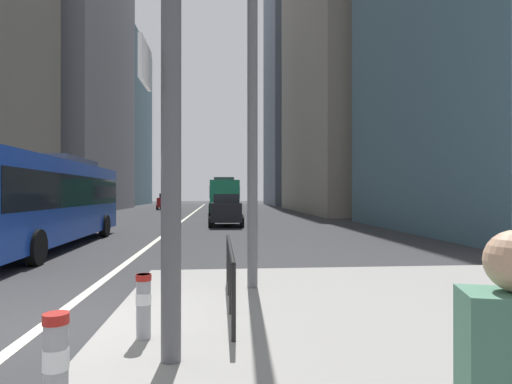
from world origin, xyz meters
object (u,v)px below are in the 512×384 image
(street_lamp_post, at_px, (252,25))
(city_bus_red_receding, at_px, (223,195))
(car_oncoming_mid, at_px, (167,201))
(bollard_right, at_px, (144,303))
(bollard_left, at_px, (56,367))
(city_bus_blue_oncoming, at_px, (44,197))
(car_receding_near, at_px, (227,210))

(street_lamp_post, bearing_deg, city_bus_red_receding, 90.53)
(car_oncoming_mid, relative_size, bollard_right, 5.49)
(street_lamp_post, relative_size, bollard_left, 8.70)
(street_lamp_post, distance_m, bollard_left, 6.97)
(city_bus_red_receding, relative_size, car_oncoming_mid, 2.41)
(bollard_right, bearing_deg, city_bus_red_receding, 87.88)
(car_oncoming_mid, bearing_deg, street_lamp_post, -80.94)
(city_bus_blue_oncoming, bearing_deg, street_lamp_post, -47.69)
(city_bus_blue_oncoming, height_order, bollard_left, city_bus_blue_oncoming)
(car_oncoming_mid, height_order, street_lamp_post, street_lamp_post)
(city_bus_blue_oncoming, relative_size, street_lamp_post, 1.50)
(city_bus_red_receding, xyz_separation_m, bollard_left, (-1.59, -37.27, -1.18))
(bollard_left, xyz_separation_m, bollard_right, (0.29, 2.09, -0.06))
(car_oncoming_mid, height_order, bollard_right, car_oncoming_mid)
(car_oncoming_mid, distance_m, street_lamp_post, 45.18)
(bollard_left, bearing_deg, city_bus_blue_oncoming, 112.01)
(city_bus_blue_oncoming, bearing_deg, bollard_left, -67.99)
(city_bus_blue_oncoming, bearing_deg, car_receding_near, 55.34)
(street_lamp_post, xyz_separation_m, bollard_right, (-1.60, -2.77, -4.68))
(city_bus_blue_oncoming, xyz_separation_m, car_receding_near, (6.75, 9.76, -0.85))
(car_receding_near, bearing_deg, street_lamp_post, -89.37)
(city_bus_red_receding, xyz_separation_m, bollard_right, (-1.30, -35.19, -1.23))
(city_bus_blue_oncoming, height_order, car_oncoming_mid, city_bus_blue_oncoming)
(car_oncoming_mid, bearing_deg, bollard_left, -83.98)
(car_receding_near, bearing_deg, bollard_left, -94.37)
(city_bus_blue_oncoming, xyz_separation_m, city_bus_red_receding, (6.64, 24.79, -0.00))
(car_receding_near, distance_m, bollard_right, 20.20)
(bollard_left, bearing_deg, car_oncoming_mid, 96.02)
(city_bus_red_receding, height_order, street_lamp_post, street_lamp_post)
(car_oncoming_mid, distance_m, car_receding_near, 27.90)
(city_bus_blue_oncoming, distance_m, car_receding_near, 11.89)
(city_bus_red_receding, distance_m, bollard_left, 37.33)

